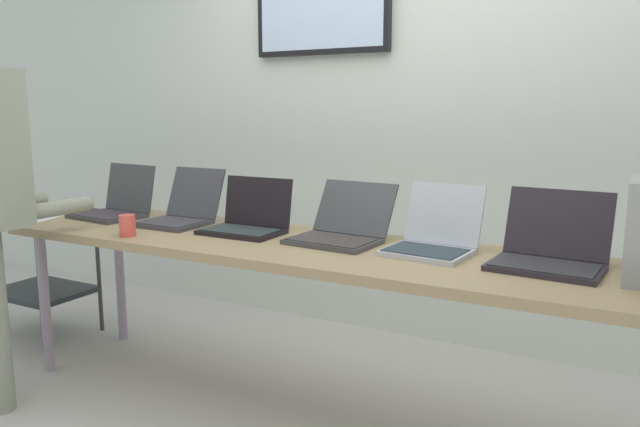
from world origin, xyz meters
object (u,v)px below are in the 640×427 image
Objects in this scene: laptop_station_0 at (116,205)px; laptop_station_3 at (341,228)px; laptop_station_2 at (248,220)px; storage_cart at (39,253)px; workbench at (318,256)px; laptop_station_4 at (433,237)px; coffee_mug at (127,226)px; laptop_station_1 at (181,211)px; laptop_station_5 at (550,250)px.

laptop_station_3 is (1.32, 0.02, -0.01)m from laptop_station_0.
laptop_station_2 is (0.86, -0.01, -0.00)m from laptop_station_0.
laptop_station_2 reaches higher than storage_cart.
laptop_station_2 is at bearing 168.84° from workbench.
workbench is 8.44× the size of laptop_station_4.
laptop_station_2 is 0.99× the size of laptop_station_4.
laptop_station_3 is 1.12× the size of laptop_station_4.
laptop_station_3 is 0.96m from coffee_mug.
laptop_station_1 is 1.14m from storage_cart.
laptop_station_0 is 0.44m from laptop_station_1.
laptop_station_5 is at bearing 10.93° from coffee_mug.
laptop_station_1 reaches higher than coffee_mug.
laptop_station_1 is at bearing 172.76° from workbench.
laptop_station_0 is 0.96× the size of laptop_station_5.
storage_cart is (-1.97, -0.03, -0.33)m from laptop_station_3.
storage_cart is (-1.09, -0.01, -0.33)m from laptop_station_1.
laptop_station_5 is at bearing 0.19° from laptop_station_2.
workbench is 1.28m from laptop_station_0.
laptop_station_2 is at bearing -3.31° from laptop_station_1.
laptop_station_0 is 0.86m from laptop_station_2.
laptop_station_2 is at bearing -175.71° from laptop_station_3.
laptop_station_1 reaches higher than workbench.
laptop_station_0 reaches higher than coffee_mug.
laptop_station_5 is (1.32, 0.00, 0.00)m from laptop_station_2.
laptop_station_3 is 4.23× the size of coffee_mug.
storage_cart is (-2.39, -0.02, -0.33)m from laptop_station_4.
laptop_station_5 reaches higher than laptop_station_1.
workbench is 7.53× the size of laptop_station_3.
laptop_station_0 reaches higher than laptop_station_5.
laptop_station_4 reaches higher than laptop_station_2.
coffee_mug is (-1.30, -0.36, -0.01)m from laptop_station_4.
laptop_station_0 is at bearing -179.61° from laptop_station_4.
laptop_station_0 is at bearing 175.73° from workbench.
laptop_station_4 is at bearing -1.31° from laptop_station_3.
storage_cart is (-1.92, 0.09, -0.22)m from workbench.
laptop_station_0 is at bearing 0.34° from storage_cart.
workbench is 0.49m from laptop_station_4.
workbench is 0.88m from coffee_mug.
laptop_station_1 is 1.01× the size of laptop_station_4.
coffee_mug is at bearing -17.41° from storage_cart.
laptop_station_2 reaches higher than laptop_station_3.
laptop_station_1 is at bearing -179.31° from laptop_station_3.
laptop_station_5 is at bearing -2.73° from laptop_station_4.
laptop_station_1 is (-0.83, 0.11, 0.11)m from workbench.
laptop_station_3 is at bearing 177.96° from laptop_station_5.
laptop_station_4 is (0.47, 0.11, 0.11)m from workbench.
laptop_station_4 is (0.88, 0.03, 0.00)m from laptop_station_2.
laptop_station_0 reaches higher than workbench.
coffee_mug is 1.18m from storage_cart.
laptop_station_3 reaches higher than storage_cart.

